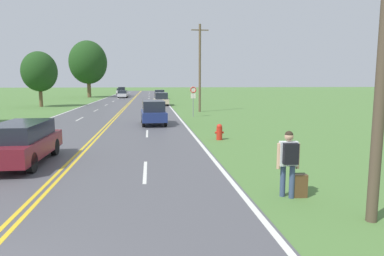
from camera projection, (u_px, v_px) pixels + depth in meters
The scene contains 14 objects.
hitchhiker_person at pixel (289, 157), 9.17m from camera, with size 0.62×0.46×1.83m.
suitcase at pixel (299, 186), 9.31m from camera, with size 0.46×0.20×0.69m.
fire_hydrant at pixel (219, 132), 18.58m from camera, with size 0.48×0.32×0.87m.
traffic_sign at pixel (193, 94), 30.68m from camera, with size 0.60×0.10×2.74m.
utility_pole_midground at pixel (200, 67), 35.54m from camera, with size 1.80×0.24×9.02m.
tree_behind_sign at pixel (88, 62), 69.46m from camera, with size 7.57×7.57×11.45m.
tree_mid_treeline at pixel (39, 72), 42.98m from camera, with size 4.35×4.35×6.94m.
car_maroon_suv_nearest at pixel (22, 142), 13.07m from camera, with size 1.83×4.76×1.60m.
car_dark_blue_suv_approaching at pixel (153, 112), 25.11m from camera, with size 1.92×4.10×1.78m.
car_champagne_van_mid_near at pixel (161, 99), 46.12m from camera, with size 2.01×4.50×1.72m.
car_dark_green_hatchback_mid_far at pixel (160, 94), 62.94m from camera, with size 2.04×3.75×1.70m.
car_silver_sedan_receding at pixel (123, 94), 68.11m from camera, with size 1.85×4.88×1.48m.
car_black_suv_distant at pixel (122, 91), 80.12m from camera, with size 1.87×4.79×1.97m.
car_white_hatchback_horizon at pixel (120, 91), 87.97m from camera, with size 1.77×4.29×1.54m.
Camera 1 is at (3.09, -4.29, 3.13)m, focal length 32.00 mm.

